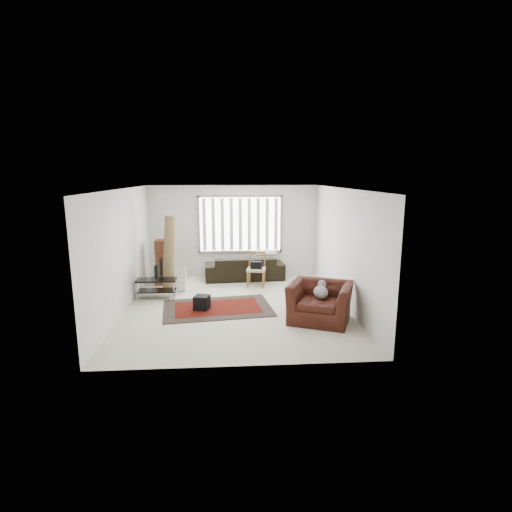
{
  "coord_description": "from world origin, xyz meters",
  "views": [
    {
      "loc": [
        -0.19,
        -8.89,
        3.0
      ],
      "look_at": [
        0.5,
        0.64,
        1.05
      ],
      "focal_mm": 28.0,
      "sensor_mm": 36.0,
      "label": 1
    }
  ],
  "objects_px": {
    "tv_stand": "(157,284)",
    "side_chair": "(256,268)",
    "sofa": "(244,264)",
    "armchair": "(320,299)",
    "moving_boxes": "(164,264)"
  },
  "relations": [
    {
      "from": "tv_stand",
      "to": "side_chair",
      "type": "xyz_separation_m",
      "value": [
        2.54,
        0.95,
        0.16
      ]
    },
    {
      "from": "sofa",
      "to": "armchair",
      "type": "bearing_deg",
      "value": 108.26
    },
    {
      "from": "moving_boxes",
      "to": "side_chair",
      "type": "distance_m",
      "value": 2.57
    },
    {
      "from": "tv_stand",
      "to": "armchair",
      "type": "height_order",
      "value": "armchair"
    },
    {
      "from": "moving_boxes",
      "to": "sofa",
      "type": "bearing_deg",
      "value": 9.57
    },
    {
      "from": "moving_boxes",
      "to": "sofa",
      "type": "relative_size",
      "value": 0.54
    },
    {
      "from": "tv_stand",
      "to": "side_chair",
      "type": "height_order",
      "value": "side_chair"
    },
    {
      "from": "sofa",
      "to": "armchair",
      "type": "height_order",
      "value": "armchair"
    },
    {
      "from": "tv_stand",
      "to": "sofa",
      "type": "xyz_separation_m",
      "value": [
        2.25,
        1.71,
        0.09
      ]
    },
    {
      "from": "side_chair",
      "to": "armchair",
      "type": "bearing_deg",
      "value": -57.45
    },
    {
      "from": "side_chair",
      "to": "moving_boxes",
      "type": "bearing_deg",
      "value": -178.15
    },
    {
      "from": "moving_boxes",
      "to": "side_chair",
      "type": "height_order",
      "value": "moving_boxes"
    },
    {
      "from": "tv_stand",
      "to": "sofa",
      "type": "relative_size",
      "value": 0.43
    },
    {
      "from": "tv_stand",
      "to": "armchair",
      "type": "relative_size",
      "value": 0.61
    },
    {
      "from": "tv_stand",
      "to": "moving_boxes",
      "type": "bearing_deg",
      "value": 90.05
    }
  ]
}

